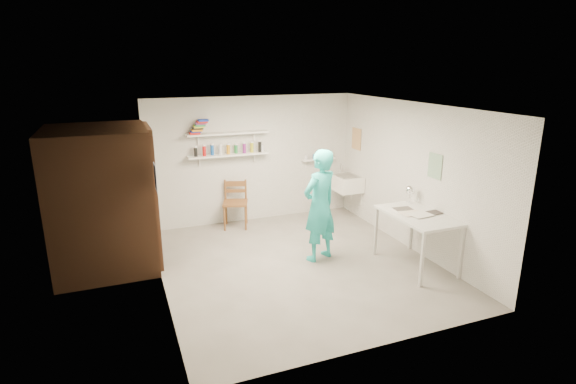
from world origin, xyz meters
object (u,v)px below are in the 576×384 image
object	(u,v)px
work_table	(416,240)
desk_lamp	(411,190)
wooden_chair	(235,203)
belfast_sink	(347,183)
wall_clock	(319,183)
man	(320,206)

from	to	relation	value
work_table	desk_lamp	bearing A→B (deg)	67.58
wooden_chair	work_table	bearing A→B (deg)	-33.07
belfast_sink	wall_clock	bearing A→B (deg)	-131.91
belfast_sink	man	world-z (taller)	man
wall_clock	desk_lamp	size ratio (longest dim) A/B	2.02
work_table	belfast_sink	bearing A→B (deg)	87.37
desk_lamp	man	bearing A→B (deg)	169.24
belfast_sink	man	distance (m)	2.12
work_table	man	bearing A→B (deg)	148.10
wall_clock	work_table	bearing A→B (deg)	-61.37
wall_clock	work_table	world-z (taller)	wall_clock
wooden_chair	work_table	world-z (taller)	wooden_chair
wall_clock	work_table	size ratio (longest dim) A/B	0.25
man	desk_lamp	xyz separation A→B (m)	(1.45, -0.28, 0.17)
man	wooden_chair	distance (m)	2.08
belfast_sink	wall_clock	distance (m)	1.96
man	wooden_chair	world-z (taller)	man
work_table	desk_lamp	distance (m)	0.83
belfast_sink	man	size ratio (longest dim) A/B	0.34
wooden_chair	desk_lamp	world-z (taller)	desk_lamp
man	desk_lamp	world-z (taller)	man
man	desk_lamp	size ratio (longest dim) A/B	11.26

